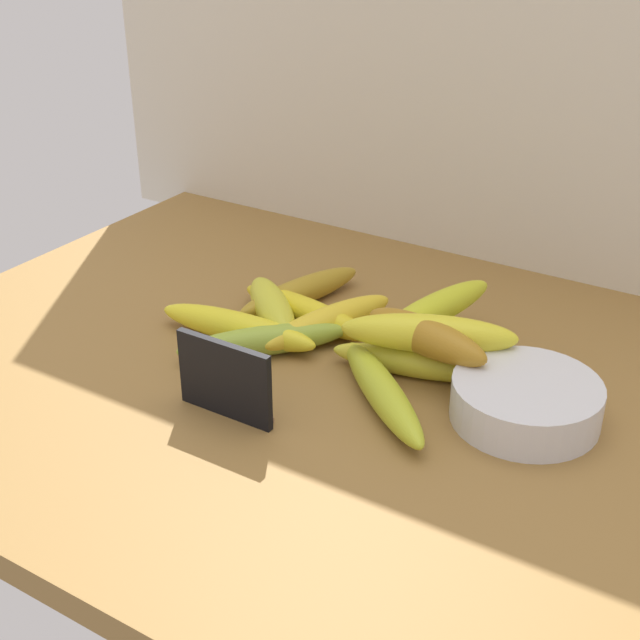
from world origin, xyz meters
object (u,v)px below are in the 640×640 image
(banana_10, at_px, (426,336))
(banana_11, at_px, (436,309))
(banana_1, at_px, (300,292))
(banana_3, at_px, (307,312))
(banana_8, at_px, (272,308))
(banana_4, at_px, (382,391))
(banana_5, at_px, (329,322))
(banana_9, at_px, (429,334))
(fruit_bowl, at_px, (526,401))
(banana_7, at_px, (237,327))
(banana_2, at_px, (433,337))
(banana_0, at_px, (266,339))
(banana_6, at_px, (412,362))
(chalkboard_sign, at_px, (225,382))

(banana_10, relative_size, banana_11, 0.82)
(banana_1, distance_m, banana_3, 0.06)
(banana_1, height_order, banana_8, banana_8)
(banana_1, bearing_deg, banana_11, -5.35)
(banana_4, height_order, banana_5, banana_5)
(banana_1, height_order, banana_3, same)
(banana_9, height_order, banana_11, banana_9)
(fruit_bowl, relative_size, banana_8, 0.96)
(fruit_bowl, height_order, banana_1, fruit_bowl)
(banana_1, bearing_deg, banana_9, -19.26)
(banana_3, bearing_deg, banana_10, -12.39)
(banana_3, bearing_deg, fruit_bowl, -10.57)
(banana_4, xyz_separation_m, banana_11, (-0.00, 0.13, 0.04))
(banana_11, bearing_deg, banana_1, 174.65)
(banana_4, distance_m, banana_7, 0.21)
(banana_2, relative_size, banana_3, 0.78)
(banana_0, xyz_separation_m, banana_9, (0.18, 0.05, 0.04))
(banana_1, xyz_separation_m, banana_10, (0.21, -0.08, 0.04))
(banana_9, bearing_deg, banana_6, -156.74)
(banana_5, bearing_deg, banana_6, -12.93)
(banana_3, distance_m, banana_10, 0.18)
(banana_5, xyz_separation_m, banana_11, (0.12, 0.03, 0.04))
(fruit_bowl, bearing_deg, banana_2, 150.97)
(banana_0, bearing_deg, fruit_bowl, 5.12)
(banana_3, xyz_separation_m, banana_9, (0.18, -0.03, 0.04))
(banana_5, relative_size, banana_6, 1.05)
(banana_11, bearing_deg, banana_10, -74.11)
(banana_6, height_order, banana_9, banana_9)
(banana_0, relative_size, banana_4, 0.97)
(banana_2, xyz_separation_m, banana_8, (-0.20, -0.04, 0.00))
(fruit_bowl, bearing_deg, banana_1, 163.68)
(banana_4, bearing_deg, banana_9, 80.10)
(chalkboard_sign, bearing_deg, banana_11, 62.07)
(banana_8, bearing_deg, banana_9, -3.45)
(banana_10, bearing_deg, banana_8, 174.82)
(chalkboard_sign, height_order, banana_3, chalkboard_sign)
(banana_9, distance_m, banana_11, 0.06)
(banana_0, bearing_deg, chalkboard_sign, -72.99)
(banana_4, distance_m, banana_6, 0.07)
(banana_7, bearing_deg, banana_0, -5.87)
(banana_3, xyz_separation_m, banana_8, (-0.04, -0.02, 0.00))
(banana_1, xyz_separation_m, banana_8, (-0.00, -0.06, 0.00))
(chalkboard_sign, height_order, fruit_bowl, chalkboard_sign)
(banana_1, relative_size, banana_4, 0.94)
(banana_1, bearing_deg, banana_6, -22.19)
(banana_8, bearing_deg, banana_6, -5.53)
(banana_0, height_order, banana_9, banana_9)
(chalkboard_sign, relative_size, banana_1, 0.57)
(banana_0, bearing_deg, banana_3, 88.31)
(banana_1, xyz_separation_m, banana_6, (0.20, -0.08, -0.00))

